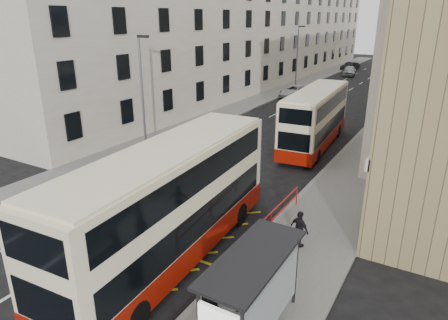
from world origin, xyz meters
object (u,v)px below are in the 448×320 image
Objects in this scene: bus_shelter at (251,286)px; car_dark at (350,66)px; car_silver at (349,71)px; street_lamp_near at (142,88)px; double_decker_front at (170,205)px; pedestrian_near at (262,266)px; pedestrian_far at (300,229)px; white_van at (294,91)px; car_red at (393,73)px; street_lamp_far at (297,54)px; double_decker_rear at (315,118)px; litter_bin at (210,298)px; pedestrian_mid at (247,295)px.

car_dark is at bearing 101.44° from bus_shelter.
street_lamp_near is at bearing -102.05° from car_silver.
double_decker_front is 6.44× the size of pedestrian_near.
pedestrian_far is (4.17, 3.24, -1.46)m from double_decker_front.
white_van is 0.97× the size of car_red.
double_decker_front is at bearing -64.06° from car_dark.
street_lamp_far is 1.87× the size of car_dark.
double_decker_rear reaches higher than car_dark.
bus_shelter is 68.03m from car_dark.
bus_shelter is at bearing -61.98° from white_van.
street_lamp_near is 4.26× the size of pedestrian_near.
car_red is (9.40, 18.40, -3.90)m from street_lamp_far.
car_silver is (2.86, 46.85, -3.83)m from street_lamp_near.
pedestrian_near is 0.38× the size of white_van.
bus_shelter is 0.53× the size of street_lamp_near.
car_dark is (-13.49, 66.67, -1.43)m from bus_shelter.
car_red is (7.76, 23.17, 0.05)m from white_van.
car_dark is at bearing -78.36° from pedestrian_near.
bus_shelter is 0.35× the size of double_decker_front.
car_silver reaches higher than car_dark.
double_decker_front is 12.27× the size of litter_bin.
bus_shelter is 19.38m from street_lamp_near.
street_lamp_near is 49.46m from car_red.
double_decker_rear is 19.82m from white_van.
litter_bin is 0.23× the size of car_dark.
street_lamp_near is 30.00m from street_lamp_far.
double_decker_front is 57.23m from car_silver.
double_decker_front reaches higher than double_decker_rear.
street_lamp_far reaches higher than white_van.
street_lamp_near is 8.11× the size of litter_bin.
bus_shelter is 2.34m from litter_bin.
pedestrian_mid is at bearing -62.34° from white_van.
pedestrian_mid is (1.16, 0.42, 0.30)m from litter_bin.
street_lamp_far is 4.91× the size of pedestrian_far.
street_lamp_near is 17.50m from pedestrian_near.
bus_shelter reaches higher than litter_bin.
white_van is (-12.47, 36.69, -0.27)m from pedestrian_mid.
car_dark is at bearing -23.07° from car_red.
car_red is at bearing -61.55° from pedestrian_far.
litter_bin is at bearing -85.53° from double_decker_rear.
white_van reaches higher than litter_bin.
double_decker_front reaches higher than bus_shelter.
pedestrian_near is (4.00, -0.08, -1.34)m from double_decker_front.
bus_shelter reaches higher than pedestrian_mid.
pedestrian_near reaches higher than pedestrian_mid.
street_lamp_far is 24.91m from double_decker_rear.
pedestrian_mid is at bearing -39.09° from street_lamp_near.
pedestrian_far reaches higher than car_red.
car_silver is at bearing 25.87° from car_red.
pedestrian_mid is 0.34× the size of car_silver.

